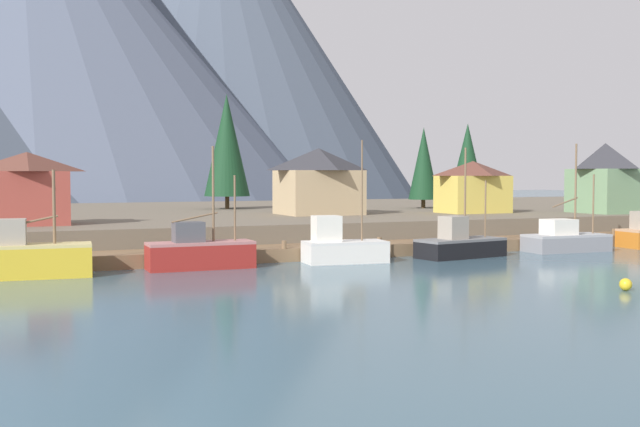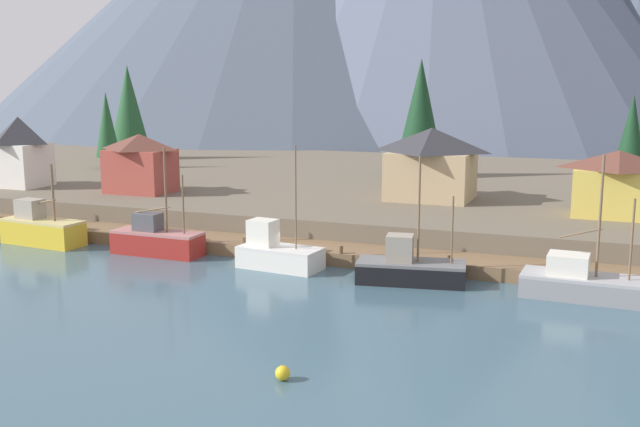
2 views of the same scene
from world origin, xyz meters
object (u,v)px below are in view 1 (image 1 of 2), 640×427
Objects in this scene: house_red at (27,188)px; house_green at (605,177)px; house_yellow at (473,186)px; conifer_near_left at (227,145)px; fishing_boat_white at (342,247)px; conifer_mid_right at (424,163)px; channel_buoy at (626,284)px; conifer_near_right at (467,157)px; fishing_boat_yellow at (29,257)px; fishing_boat_red at (199,252)px; fishing_boat_black at (460,245)px; fishing_boat_grey at (565,240)px; house_tan at (319,181)px.

house_green reaches higher than house_red.
conifer_near_left is at bearing 137.89° from house_yellow.
fishing_boat_white is 0.93× the size of conifer_mid_right.
conifer_mid_right is 13.91× the size of channel_buoy.
conifer_near_right is (38.63, 40.97, 7.96)m from fishing_boat_white.
fishing_boat_red reaches higher than fishing_boat_yellow.
channel_buoy is (7.18, -54.80, -9.66)m from conifer_near_left.
conifer_mid_right is at bearing 56.03° from fishing_boat_white.
fishing_boat_black is 18.49m from channel_buoy.
conifer_near_right is (17.72, 40.92, 8.08)m from fishing_boat_grey.
fishing_boat_black is at bearing -175.76° from fishing_boat_grey.
conifer_near_left is at bearing 120.07° from fishing_boat_grey.
fishing_boat_grey is (31.55, -0.39, -0.14)m from fishing_boat_red.
house_tan is 19.39m from conifer_mid_right.
fishing_boat_black is 0.64× the size of conifer_near_left.
conifer_mid_right is (24.03, 28.61, 6.76)m from fishing_boat_white.
conifer_near_left reaches higher than fishing_boat_white.
conifer_mid_right reaches higher than house_green.
fishing_boat_yellow is 1.05× the size of house_yellow.
fishing_boat_yellow is at bearing -123.11° from conifer_near_left.
fishing_boat_black is 38.39m from conifer_near_left.
fishing_boat_red is 31.55m from fishing_boat_grey.
fishing_boat_white is 37.97m from conifer_mid_right.
house_tan is at bearing 168.20° from house_yellow.
conifer_mid_right is at bearing 85.70° from fishing_boat_grey.
house_yellow is (2.08, 16.69, 4.28)m from fishing_boat_grey.
conifer_near_left is at bearing 71.59° from fishing_boat_red.
fishing_boat_white reaches higher than fishing_boat_black.
house_tan reaches higher than fishing_boat_white.
fishing_boat_yellow is at bearing -178.14° from fishing_boat_grey.
fishing_boat_black is (20.70, -0.83, -0.14)m from fishing_boat_red.
house_tan is 0.59× the size of conifer_near_left.
house_tan is 0.70× the size of conifer_near_right.
house_red is (-21.18, 13.81, 4.34)m from fishing_boat_white.
conifer_near_right is at bearing 40.18° from fishing_boat_red.
channel_buoy is (-29.76, -59.79, -8.74)m from conifer_near_right.
conifer_near_left reaches higher than channel_buoy.
house_yellow is at bearing -11.80° from house_tan.
house_red is at bearing 92.97° from fishing_boat_yellow.
fishing_boat_yellow is at bearing -145.89° from conifer_near_right.
fishing_boat_red is 1.18× the size of house_yellow.
fishing_boat_black is (10.06, -0.38, -0.13)m from fishing_boat_white.
house_red reaches higher than channel_buoy.
fishing_boat_red is at bearing -178.77° from fishing_boat_grey.
fishing_boat_yellow is at bearing -159.58° from house_yellow.
fishing_boat_grey is at bearing 0.03° from fishing_boat_red.
fishing_boat_yellow is at bearing -148.06° from conifer_mid_right.
fishing_boat_grey is (10.85, 0.44, 0.00)m from fishing_boat_black.
house_red is at bearing 152.95° from fishing_boat_white.
fishing_boat_yellow is 73.28m from conifer_near_right.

